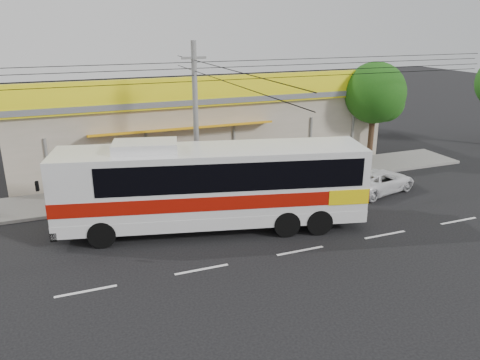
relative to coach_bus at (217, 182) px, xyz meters
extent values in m
plane|color=black|center=(2.32, -0.71, -2.11)|extent=(120.00, 120.00, 0.00)
cube|color=slate|center=(2.32, 5.29, -2.03)|extent=(30.00, 3.20, 0.15)
cube|color=#A09781|center=(2.32, 10.89, -0.01)|extent=(22.00, 8.00, 4.20)
cube|color=#55565C|center=(2.32, 10.89, 2.24)|extent=(22.60, 8.60, 0.30)
cube|color=#FDF116|center=(2.32, 6.77, 2.79)|extent=(22.00, 0.24, 1.60)
cube|color=red|center=(0.32, 6.74, 2.79)|extent=(9.00, 0.10, 1.20)
cube|color=#136F30|center=(8.82, 6.74, 2.79)|extent=(2.40, 0.10, 1.10)
cube|color=navy|center=(11.52, 6.74, 2.79)|extent=(2.20, 0.10, 1.10)
cube|color=red|center=(-6.68, 6.74, 2.79)|extent=(3.00, 0.10, 1.10)
cube|color=orange|center=(0.32, 6.59, 0.89)|extent=(10.00, 1.20, 0.37)
cube|color=silver|center=(-0.20, 0.05, -0.09)|extent=(13.01, 5.52, 3.08)
cube|color=#9D1006|center=(-0.20, 0.05, -0.46)|extent=(13.06, 5.57, 0.58)
cube|color=yellow|center=(5.17, -1.23, -0.46)|extent=(2.28, 3.03, 0.64)
cube|color=black|center=(0.53, -0.13, 0.60)|extent=(10.95, 5.07, 1.17)
cube|color=black|center=(-6.31, 1.50, 0.39)|extent=(0.70, 2.31, 1.59)
cube|color=silver|center=(-2.78, 0.66, 1.64)|extent=(2.82, 2.03, 0.38)
cylinder|color=black|center=(-4.81, -0.09, -1.56)|extent=(1.15, 0.59, 1.10)
cylinder|color=black|center=(-4.26, 2.24, -1.56)|extent=(1.15, 0.59, 1.10)
cylinder|color=black|center=(3.76, -2.13, -1.56)|extent=(1.15, 0.59, 1.10)
cylinder|color=black|center=(4.32, 0.21, -1.56)|extent=(1.15, 0.59, 1.10)
imported|color=silver|center=(9.32, 1.29, -1.52)|extent=(4.57, 2.89, 1.17)
cylinder|color=slate|center=(0.15, 3.49, 1.73)|extent=(0.25, 0.25, 7.68)
cube|color=slate|center=(0.15, 3.49, 4.81)|extent=(1.15, 0.12, 0.12)
cylinder|color=#362615|center=(12.32, 6.24, -0.53)|extent=(0.36, 0.36, 3.16)
sphere|color=#0F4910|center=(12.32, 6.24, 2.23)|extent=(3.75, 3.75, 3.75)
sphere|color=#0F4910|center=(12.91, 5.94, 1.64)|extent=(2.37, 2.37, 2.37)
camera|label=1|loc=(-5.77, -17.62, 6.38)|focal=35.00mm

